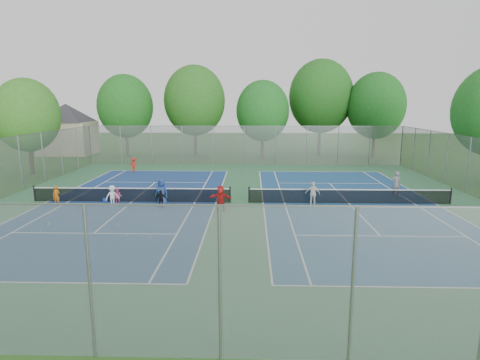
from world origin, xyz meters
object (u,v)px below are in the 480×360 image
net_right (349,197)px  instructor (396,184)px  ball_crate (106,199)px  net_left (132,195)px  ball_hopper (159,194)px

net_right → instructor: 4.26m
net_right → ball_crate: size_ratio=41.90×
net_left → ball_hopper: 1.87m
ball_hopper → instructor: size_ratio=0.32×
instructor → ball_hopper: bearing=-1.4°
net_right → ball_hopper: net_right is taller
net_right → ball_crate: net_right is taller
instructor → net_left: bearing=1.8°
net_right → ball_crate: bearing=179.7°
net_right → ball_crate: 15.72m
net_left → ball_crate: bearing=176.8°
net_left → instructor: instructor is taller
ball_crate → instructor: size_ratio=0.18×
ball_hopper → net_left: bearing=-144.2°
net_left → net_right: size_ratio=1.00×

